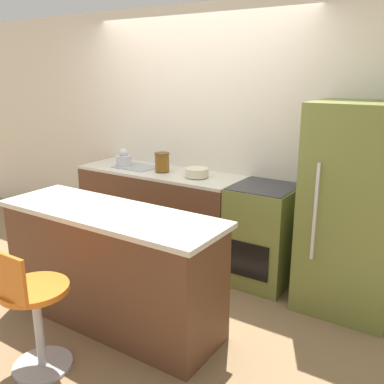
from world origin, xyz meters
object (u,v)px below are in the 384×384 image
at_px(refrigerator, 353,210).
at_px(mixing_bowl, 197,172).
at_px(kettle, 124,159).
at_px(oven_range, 262,235).
at_px(stool_chair, 33,311).

distance_m(refrigerator, mixing_bowl, 1.51).
relative_size(refrigerator, kettle, 9.10).
distance_m(oven_range, mixing_bowl, 0.88).
bearing_deg(stool_chair, kettle, 115.53).
relative_size(kettle, mixing_bowl, 0.82).
relative_size(stool_chair, kettle, 4.81).
bearing_deg(mixing_bowl, kettle, 180.00).
distance_m(stool_chair, mixing_bowl, 2.05).
height_order(oven_range, mixing_bowl, mixing_bowl).
bearing_deg(refrigerator, oven_range, 177.78).
xyz_separation_m(kettle, mixing_bowl, (0.96, 0.00, -0.03)).
bearing_deg(refrigerator, mixing_bowl, 179.78).
bearing_deg(mixing_bowl, stool_chair, -90.36).
bearing_deg(stool_chair, refrigerator, 52.35).
distance_m(oven_range, stool_chair, 2.13).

